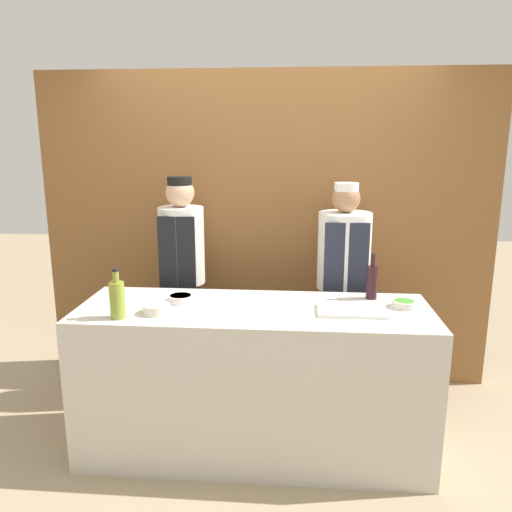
{
  "coord_description": "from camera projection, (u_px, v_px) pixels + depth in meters",
  "views": [
    {
      "loc": [
        0.24,
        -2.79,
        1.88
      ],
      "look_at": [
        0.0,
        0.14,
        1.21
      ],
      "focal_mm": 35.0,
      "sensor_mm": 36.0,
      "label": 1
    }
  ],
  "objects": [
    {
      "name": "cabinet_wall",
      "position": [
        266.0,
        230.0,
        3.92
      ],
      "size": [
        3.46,
        0.18,
        2.4
      ],
      "color": "brown",
      "rests_on": "ground_plane"
    },
    {
      "name": "cutting_board",
      "position": [
        351.0,
        310.0,
        2.86
      ],
      "size": [
        0.39,
        0.23,
        0.02
      ],
      "color": "white",
      "rests_on": "counter"
    },
    {
      "name": "ground_plane",
      "position": [
        254.0,
        447.0,
        3.15
      ],
      "size": [
        14.0,
        14.0,
        0.0
      ],
      "primitive_type": "plane",
      "color": "tan"
    },
    {
      "name": "counter",
      "position": [
        254.0,
        380.0,
        3.04
      ],
      "size": [
        2.09,
        0.71,
        0.93
      ],
      "color": "beige",
      "rests_on": "ground_plane"
    },
    {
      "name": "bottle_oil",
      "position": [
        117.0,
        299.0,
        2.74
      ],
      "size": [
        0.08,
        0.08,
        0.29
      ],
      "color": "olive",
      "rests_on": "counter"
    },
    {
      "name": "sauce_bowl_green",
      "position": [
        404.0,
        304.0,
        2.94
      ],
      "size": [
        0.14,
        0.14,
        0.04
      ],
      "color": "silver",
      "rests_on": "counter"
    },
    {
      "name": "chef_left",
      "position": [
        183.0,
        280.0,
        3.62
      ],
      "size": [
        0.32,
        0.32,
        1.64
      ],
      "color": "#28282D",
      "rests_on": "ground_plane"
    },
    {
      "name": "sauce_bowl_orange",
      "position": [
        157.0,
        308.0,
        2.84
      ],
      "size": [
        0.16,
        0.16,
        0.05
      ],
      "color": "silver",
      "rests_on": "counter"
    },
    {
      "name": "chef_right",
      "position": [
        343.0,
        288.0,
        3.54
      ],
      "size": [
        0.37,
        0.37,
        1.61
      ],
      "color": "#28282D",
      "rests_on": "ground_plane"
    },
    {
      "name": "bottle_wine",
      "position": [
        372.0,
        281.0,
        3.09
      ],
      "size": [
        0.07,
        0.07,
        0.29
      ],
      "color": "black",
      "rests_on": "counter"
    },
    {
      "name": "sauce_bowl_yellow",
      "position": [
        181.0,
        298.0,
        3.04
      ],
      "size": [
        0.16,
        0.16,
        0.04
      ],
      "color": "silver",
      "rests_on": "counter"
    }
  ]
}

